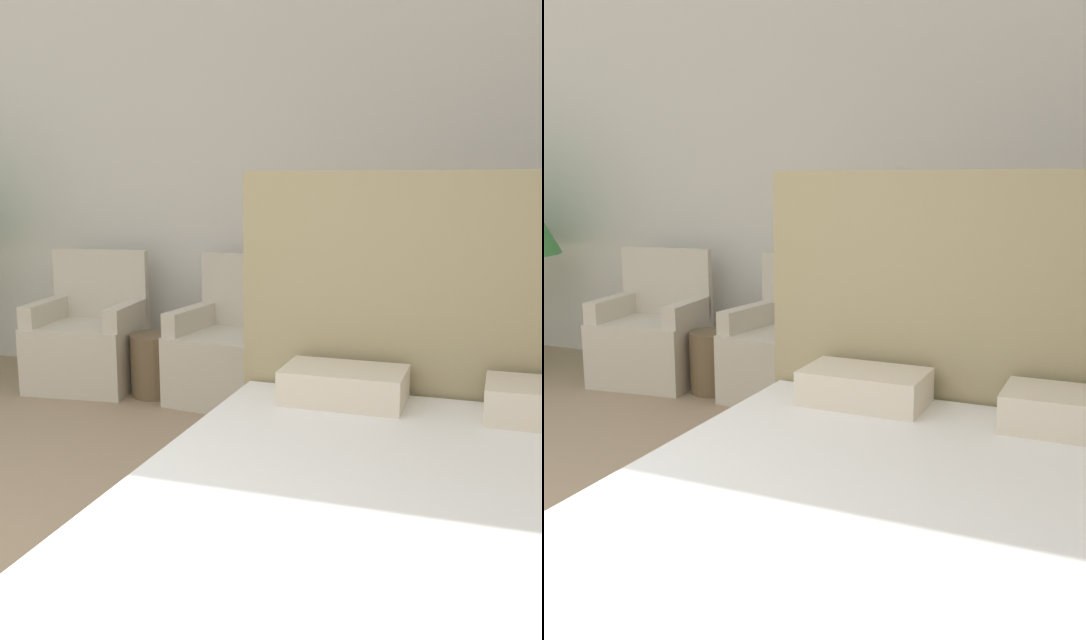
# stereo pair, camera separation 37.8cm
# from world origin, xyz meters

# --- Properties ---
(wall_back) EXTENTS (10.00, 0.06, 2.90)m
(wall_back) POSITION_xyz_m (0.00, 3.98, 1.45)
(wall_back) COLOR silver
(wall_back) RESTS_ON ground_plane
(bed) EXTENTS (1.80, 2.08, 1.43)m
(bed) POSITION_xyz_m (1.58, 1.32, 0.29)
(bed) COLOR #8C7A5B
(bed) RESTS_ON ground_plane
(armchair_near_window_left) EXTENTS (0.75, 0.66, 0.92)m
(armchair_near_window_left) POSITION_xyz_m (-0.89, 3.41, 0.28)
(armchair_near_window_left) COLOR beige
(armchair_near_window_left) RESTS_ON ground_plane
(armchair_near_window_right) EXTENTS (0.76, 0.67, 0.92)m
(armchair_near_window_right) POSITION_xyz_m (0.17, 3.41, 0.28)
(armchair_near_window_right) COLOR beige
(armchair_near_window_right) RESTS_ON ground_plane
(side_table) EXTENTS (0.33, 0.33, 0.41)m
(side_table) POSITION_xyz_m (-0.36, 3.37, 0.20)
(side_table) COLOR brown
(side_table) RESTS_ON ground_plane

